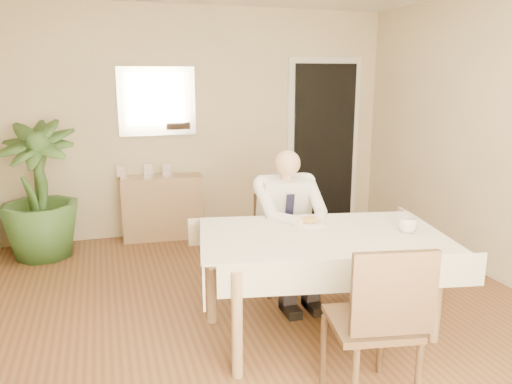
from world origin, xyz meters
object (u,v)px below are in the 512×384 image
object	(u,v)px
chair_near	(380,317)
potted_palm	(39,191)
chair_far	(279,236)
dining_table	(321,245)
seated_man	(291,219)
sideboard	(163,207)
coffee_mug	(408,225)

from	to	relation	value
chair_near	potted_palm	size ratio (longest dim) A/B	0.69
potted_palm	chair_far	bearing A→B (deg)	-34.11
dining_table	chair_far	size ratio (longest dim) A/B	2.28
seated_man	potted_palm	world-z (taller)	potted_palm
dining_table	potted_palm	distance (m)	3.09
chair_near	sideboard	world-z (taller)	chair_near
dining_table	chair_far	bearing A→B (deg)	100.65
dining_table	sideboard	xyz separation A→B (m)	(-0.81, 2.53, -0.31)
coffee_mug	sideboard	xyz separation A→B (m)	(-1.41, 2.68, -0.44)
dining_table	sideboard	size ratio (longest dim) A/B	2.09
sideboard	potted_palm	world-z (taller)	potted_palm
seated_man	coffee_mug	world-z (taller)	seated_man
chair_far	potted_palm	world-z (taller)	potted_palm
coffee_mug	sideboard	distance (m)	3.06
dining_table	coffee_mug	world-z (taller)	coffee_mug
dining_table	chair_far	world-z (taller)	chair_far
seated_man	dining_table	bearing A→B (deg)	-90.00
chair_far	seated_man	distance (m)	0.36
chair_near	chair_far	bearing A→B (deg)	98.86
dining_table	potted_palm	xyz separation A→B (m)	(-2.08, 2.28, 0.03)
dining_table	chair_far	distance (m)	0.90
chair_far	seated_man	world-z (taller)	seated_man
seated_man	potted_palm	size ratio (longest dim) A/B	0.89
chair_near	seated_man	distance (m)	1.48
coffee_mug	dining_table	bearing A→B (deg)	165.60
coffee_mug	sideboard	bearing A→B (deg)	117.68
chair_far	potted_palm	bearing A→B (deg)	145.22
coffee_mug	chair_far	bearing A→B (deg)	119.97
chair_near	coffee_mug	size ratio (longest dim) A/B	7.23
seated_man	potted_palm	xyz separation A→B (m)	(-2.08, 1.69, 0.01)
dining_table	coffee_mug	xyz separation A→B (m)	(0.59, -0.15, 0.14)
dining_table	chair_far	xyz separation A→B (m)	(0.00, 0.87, -0.20)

